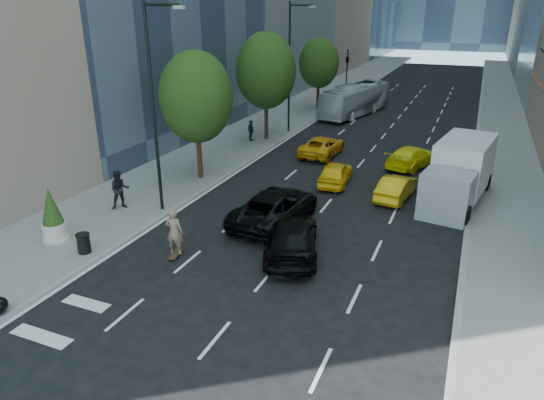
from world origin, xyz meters
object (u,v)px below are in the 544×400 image
at_px(skateboarder, 174,235).
at_px(trash_can, 84,244).
at_px(black_sedan_lincoln, 275,207).
at_px(box_truck, 459,172).
at_px(black_sedan_mercedes, 292,237).
at_px(planter_shrub, 52,216).
at_px(city_bus, 355,100).

distance_m(skateboarder, trash_can, 3.87).
bearing_deg(black_sedan_lincoln, box_truck, -138.14).
bearing_deg(trash_can, black_sedan_mercedes, 23.86).
bearing_deg(planter_shrub, trash_can, -12.50).
xyz_separation_m(black_sedan_mercedes, box_truck, (6.05, 9.00, 0.89)).
height_order(black_sedan_lincoln, trash_can, black_sedan_lincoln).
height_order(city_bus, trash_can, city_bus).
bearing_deg(black_sedan_lincoln, planter_shrub, 38.66).
bearing_deg(skateboarder, box_truck, -144.81).
distance_m(skateboarder, city_bus, 31.02).
distance_m(black_sedan_mercedes, city_bus, 29.27).
bearing_deg(black_sedan_lincoln, skateboarder, 65.47).
relative_size(city_bus, trash_can, 12.92).
xyz_separation_m(black_sedan_lincoln, box_truck, (7.92, 6.30, 0.84)).
height_order(skateboarder, black_sedan_lincoln, skateboarder).
height_order(black_sedan_mercedes, box_truck, box_truck).
xyz_separation_m(black_sedan_lincoln, trash_can, (-6.10, -6.22, -0.26)).
bearing_deg(trash_can, black_sedan_lincoln, 45.53).
bearing_deg(black_sedan_lincoln, black_sedan_mercedes, 128.08).
relative_size(skateboarder, black_sedan_lincoln, 0.34).
relative_size(box_truck, trash_can, 8.77).
xyz_separation_m(city_bus, trash_can, (-3.57, -32.45, -0.90)).
xyz_separation_m(black_sedan_lincoln, planter_shrub, (-8.14, -5.77, 0.49)).
xyz_separation_m(black_sedan_lincoln, black_sedan_mercedes, (1.87, -2.69, -0.04)).
relative_size(city_bus, planter_shrub, 4.31).
relative_size(black_sedan_lincoln, city_bus, 0.56).
distance_m(box_truck, planter_shrub, 20.09).
bearing_deg(black_sedan_mercedes, box_truck, -142.32).
bearing_deg(city_bus, black_sedan_mercedes, -68.83).
distance_m(box_truck, trash_can, 18.83).
height_order(black_sedan_lincoln, planter_shrub, planter_shrub).
distance_m(black_sedan_lincoln, planter_shrub, 9.99).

